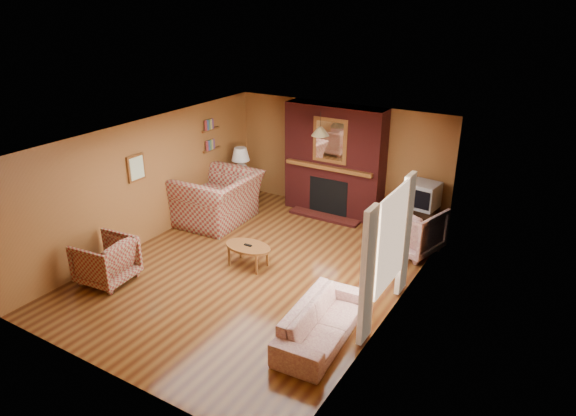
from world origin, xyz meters
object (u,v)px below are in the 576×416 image
Objects in this scene: floral_sofa at (322,322)px; crt_tv at (423,195)px; floral_armchair at (412,229)px; tv_stand at (421,221)px; coffee_table at (248,248)px; plaid_armchair at (106,260)px; fireplace at (334,162)px; plaid_loveseat at (218,199)px; table_lamp at (241,161)px; side_table at (242,189)px.

floral_sofa is 3.04× the size of crt_tv.
tv_stand is at bearing -70.25° from floral_armchair.
coffee_table is at bearing 57.09° from floral_armchair.
floral_armchair reaches higher than plaid_armchair.
fireplace is 3.94× the size of crt_tv.
table_lamp reaches higher than plaid_loveseat.
floral_armchair is at bearing 42.00° from coffee_table.
table_lamp is (-0.15, 4.10, 0.62)m from plaid_armchair.
floral_armchair is at bearing 126.96° from plaid_armchair.
floral_armchair is at bearing -7.18° from floral_sofa.
tv_stand is (4.00, 4.45, -0.07)m from plaid_armchair.
crt_tv reaches higher than coffee_table.
plaid_loveseat is 4.20m from crt_tv.
coffee_table is 3.11m from side_table.
plaid_armchair is 3.88m from floral_sofa.
side_table is 0.89× the size of table_lamp.
plaid_loveseat reaches higher than floral_sofa.
plaid_loveseat is 2.60× the size of tv_stand.
floral_sofa is 2.40m from coffee_table.
fireplace is 3.10m from coffee_table.
table_lamp is at bearing 44.31° from floral_sofa.
floral_sofa is (3.85, 0.48, -0.12)m from plaid_armchair.
plaid_loveseat is 1.91× the size of plaid_armchair.
fireplace is at bearing 14.29° from table_lamp.
floral_armchair reaches higher than coffee_table.
floral_armchair is at bearing -5.13° from side_table.
floral_sofa is at bearing 101.41° from floral_armchair.
floral_armchair is 4.26m from table_lamp.
plaid_loveseat is at bearing -78.01° from side_table.
floral_sofa is 3.26m from floral_armchair.
plaid_armchair reaches higher than tv_stand.
plaid_loveseat is at bearing -158.57° from tv_stand.
floral_armchair is 1.63× the size of crt_tv.
fireplace is 2.42× the size of floral_armchair.
crt_tv is at bearing -5.66° from floral_sofa.
crt_tv is at bearing 51.25° from coffee_table.
plaid_armchair is 2.41m from coffee_table.
table_lamp is at bearing 9.96° from floral_armchair.
plaid_armchair is at bearing -136.75° from coffee_table.
side_table reaches higher than floral_sofa.
floral_armchair is 0.84m from crt_tv.
floral_armchair is at bearing 98.64° from plaid_loveseat.
tv_stand is (4.15, 0.35, 0.00)m from side_table.
floral_armchair is (2.11, -0.91, -0.73)m from fireplace.
coffee_table is 1.28× the size of table_lamp.
table_lamp reaches higher than side_table.
tv_stand is 0.57m from crt_tv.
plaid_armchair is 1.23× the size of table_lamp.
tv_stand is (0.15, 3.98, 0.04)m from floral_sofa.
side_table is 1.01× the size of crt_tv.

